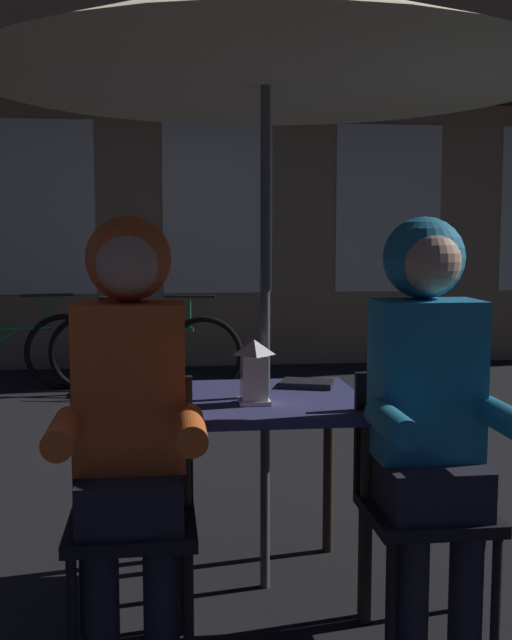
% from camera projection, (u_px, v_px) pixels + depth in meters
% --- Properties ---
extents(ground_plane, '(60.00, 60.00, 0.00)m').
position_uv_depth(ground_plane, '(265.00, 587.00, 3.01)').
color(ground_plane, black).
extents(cafe_table, '(0.72, 0.72, 0.74)m').
position_uv_depth(cafe_table, '(265.00, 423.00, 2.94)').
color(cafe_table, navy).
rests_on(cafe_table, ground_plane).
extents(patio_umbrella, '(2.10, 2.10, 2.31)m').
position_uv_depth(patio_umbrella, '(266.00, 31.00, 2.79)').
color(patio_umbrella, '#4C4C51').
rests_on(patio_umbrella, ground_plane).
extents(lantern, '(0.11, 0.11, 0.23)m').
position_uv_depth(lantern, '(254.00, 370.00, 2.80)').
color(lantern, white).
rests_on(lantern, cafe_table).
extents(chair_left, '(0.40, 0.40, 0.87)m').
position_uv_depth(chair_left, '(132.00, 500.00, 2.54)').
color(chair_left, black).
rests_on(chair_left, ground_plane).
extents(chair_right, '(0.40, 0.40, 0.87)m').
position_uv_depth(chair_right, '(420.00, 489.00, 2.65)').
color(chair_right, black).
rests_on(chair_right, ground_plane).
extents(person_left_hooded, '(0.45, 0.56, 1.40)m').
position_uv_depth(person_left_hooded, '(130.00, 395.00, 2.44)').
color(person_left_hooded, black).
rests_on(person_left_hooded, ground_plane).
extents(person_right_hooded, '(0.45, 0.56, 1.40)m').
position_uv_depth(person_right_hooded, '(429.00, 388.00, 2.56)').
color(person_right_hooded, black).
rests_on(person_right_hooded, ground_plane).
extents(shopfront_building, '(10.00, 0.93, 6.20)m').
position_uv_depth(shopfront_building, '(215.00, 62.00, 8.02)').
color(shopfront_building, '#937A56').
rests_on(shopfront_building, ground_plane).
extents(bicycle_second, '(1.66, 0.36, 0.84)m').
position_uv_depth(bicycle_second, '(1.00, 353.00, 6.64)').
color(bicycle_second, black).
rests_on(bicycle_second, ground_plane).
extents(bicycle_third, '(1.65, 0.39, 0.84)m').
position_uv_depth(bicycle_third, '(144.00, 352.00, 6.66)').
color(bicycle_third, black).
rests_on(bicycle_third, ground_plane).
extents(book, '(0.23, 0.20, 0.02)m').
position_uv_depth(book, '(307.00, 384.00, 3.12)').
color(book, black).
rests_on(book, cafe_table).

